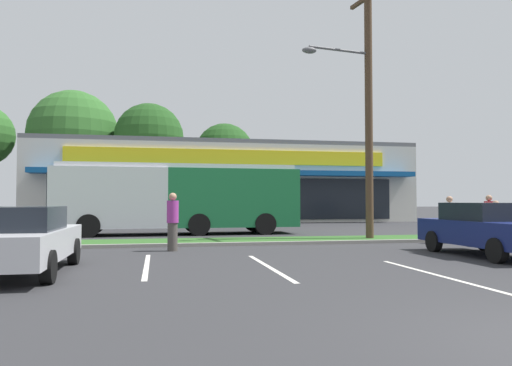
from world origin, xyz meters
TOP-DOWN VIEW (x-y plane):
  - grass_median at (0.00, 14.00)m, footprint 56.00×2.20m
  - curb_lip at (0.00, 12.78)m, footprint 56.00×0.24m
  - parking_stripe_0 at (-4.91, 7.95)m, footprint 0.12×4.80m
  - parking_stripe_1 at (-2.06, 7.12)m, footprint 0.12×4.80m
  - parking_stripe_2 at (1.13, 5.21)m, footprint 0.12×4.80m
  - storefront_building at (0.52, 36.56)m, footprint 28.23×14.46m
  - tree_left at (-12.49, 44.97)m, footprint 8.35×8.35m
  - tree_mid_left at (-5.42, 42.57)m, footprint 6.40×6.40m
  - tree_mid at (2.11, 46.01)m, footprint 5.99×5.99m
  - utility_pole at (3.33, 13.71)m, footprint 3.11×2.39m
  - city_bus at (-3.68, 19.11)m, footprint 11.22×2.93m
  - bus_stop_bench at (-8.73, 12.12)m, footprint 1.60×0.45m
  - car_0 at (-7.53, 7.02)m, footprint 1.94×4.76m
  - car_1 at (4.57, 8.16)m, footprint 1.98×4.66m
  - pedestrian_near_bench at (-4.19, 11.37)m, footprint 0.37×0.37m
  - pedestrian_by_pole at (7.73, 12.40)m, footprint 0.36×0.36m
  - pedestrian_mid at (5.93, 12.19)m, footprint 0.35×0.35m
  - pedestrian_far at (6.74, 10.70)m, footprint 0.32×0.32m

SIDE VIEW (x-z plane):
  - parking_stripe_0 at x=-4.91m, z-range 0.00..0.01m
  - parking_stripe_1 at x=-2.06m, z-range 0.00..0.01m
  - parking_stripe_2 at x=1.13m, z-range 0.00..0.01m
  - grass_median at x=0.00m, z-range 0.00..0.12m
  - curb_lip at x=0.00m, z-range 0.00..0.12m
  - bus_stop_bench at x=-8.73m, z-range 0.03..0.98m
  - car_0 at x=-7.53m, z-range 0.02..1.47m
  - car_1 at x=4.57m, z-range 0.02..1.53m
  - pedestrian_far at x=6.74m, z-range 0.00..1.58m
  - pedestrian_mid at x=5.93m, z-range 0.00..1.75m
  - pedestrian_by_pole at x=7.73m, z-range 0.00..1.80m
  - pedestrian_near_bench at x=-4.19m, z-range 0.00..1.82m
  - city_bus at x=-3.68m, z-range 0.14..3.39m
  - storefront_building at x=0.52m, z-range 0.00..5.98m
  - utility_pole at x=3.33m, z-range 0.35..10.58m
  - tree_mid at x=2.11m, z-range 1.74..11.24m
  - tree_mid_left at x=-5.42m, z-range 2.09..12.70m
  - tree_left at x=-12.49m, z-range 1.83..13.86m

